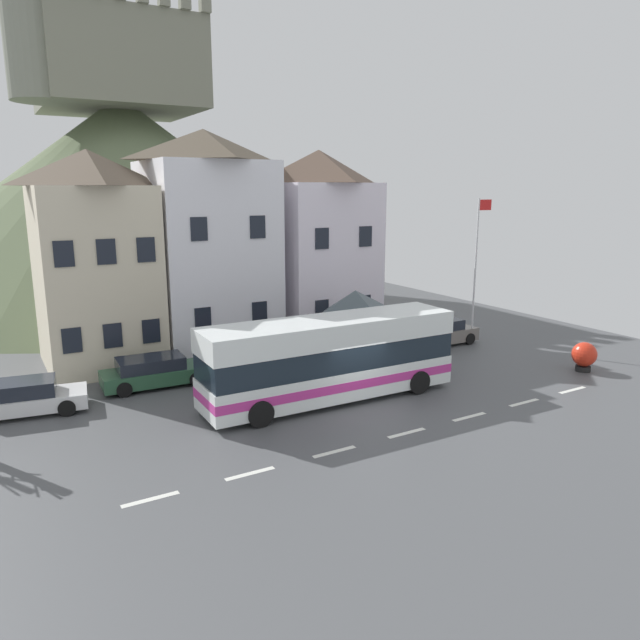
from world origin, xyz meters
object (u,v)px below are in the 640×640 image
townhouse_02 (319,245)px  parked_car_01 (155,372)px  townhouse_00 (95,260)px  public_bench (348,343)px  pedestrian_01 (421,350)px  harbour_buoy (584,355)px  townhouse_01 (208,242)px  parked_car_02 (23,398)px  hilltop_castle (125,190)px  parked_car_00 (441,332)px  pedestrian_00 (399,348)px  flagpole (477,262)px  bus_shelter (355,304)px  transit_bus (330,360)px

townhouse_02 → parked_car_01: 12.64m
townhouse_00 → public_bench: townhouse_00 is taller
pedestrian_01 → harbour_buoy: bearing=-37.1°
townhouse_01 → parked_car_02: (-9.60, -5.63, -5.04)m
hilltop_castle → harbour_buoy: hilltop_castle is taller
hilltop_castle → parked_car_00: hilltop_castle is taller
townhouse_01 → parked_car_02: townhouse_01 is taller
parked_car_01 → pedestrian_00: size_ratio=3.00×
pedestrian_01 → flagpole: bearing=19.5°
hilltop_castle → pedestrian_00: hilltop_castle is taller
townhouse_00 → townhouse_01: (5.67, 0.10, 0.58)m
townhouse_01 → harbour_buoy: (13.67, -12.94, -4.91)m
bus_shelter → parked_car_00: bus_shelter is taller
townhouse_01 → pedestrian_00: townhouse_01 is taller
townhouse_01 → transit_bus: 11.04m
public_bench → harbour_buoy: bearing=-47.8°
townhouse_00 → pedestrian_01: bearing=-31.9°
hilltop_castle → flagpole: hilltop_castle is taller
parked_car_01 → hilltop_castle: bearing=81.9°
townhouse_02 → harbour_buoy: townhouse_02 is taller
hilltop_castle → public_bench: bearing=-79.4°
parked_car_00 → public_bench: size_ratio=2.39×
hilltop_castle → parked_car_00: bearing=-69.9°
parked_car_02 → townhouse_00: bearing=63.0°
public_bench → flagpole: size_ratio=0.20×
townhouse_01 → flagpole: townhouse_01 is taller
harbour_buoy → parked_car_01: bearing=155.9°
transit_bus → parked_car_00: size_ratio=2.75×
pedestrian_01 → townhouse_01: bearing=132.3°
parked_car_01 → parked_car_02: same height
parked_car_00 → harbour_buoy: (2.44, -7.16, 0.08)m
pedestrian_01 → townhouse_02: bearing=97.9°
townhouse_02 → parked_car_02: size_ratio=2.27×
transit_bus → bus_shelter: 5.27m
parked_car_02 → flagpole: bearing=6.2°
transit_bus → parked_car_01: size_ratio=2.29×
townhouse_02 → pedestrian_00: (0.17, -7.40, -4.40)m
hilltop_castle → flagpole: size_ratio=5.34×
transit_bus → harbour_buoy: size_ratio=7.69×
harbour_buoy → transit_bus: bearing=167.5°
townhouse_00 → hilltop_castle: size_ratio=0.24×
townhouse_00 → parked_car_00: bearing=-18.6°
parked_car_00 → parked_car_01: bearing=177.0°
parked_car_00 → flagpole: 4.26m
townhouse_02 → hilltop_castle: size_ratio=0.25×
parked_car_00 → pedestrian_00: (-4.55, -2.03, 0.18)m
parked_car_00 → parked_car_01: 15.63m
hilltop_castle → parked_car_00: size_ratio=10.89×
townhouse_00 → pedestrian_00: 15.16m
pedestrian_00 → pedestrian_01: (0.93, -0.56, -0.07)m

